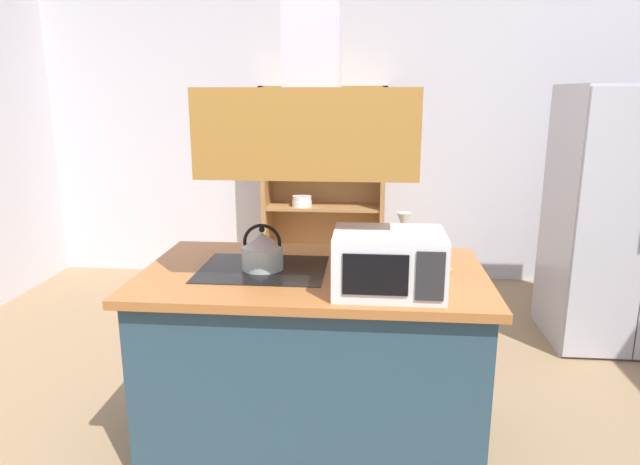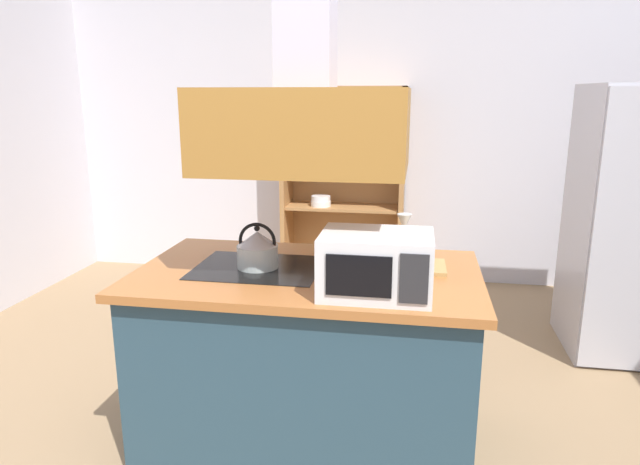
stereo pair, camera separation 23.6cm
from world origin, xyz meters
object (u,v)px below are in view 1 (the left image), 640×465
at_px(refrigerator, 625,218).
at_px(microwave, 388,262).
at_px(dish_cabinet, 324,198).
at_px(cutting_board, 413,264).
at_px(wine_glass_on_counter, 403,223).
at_px(kettle, 262,250).

bearing_deg(refrigerator, microwave, -135.02).
distance_m(dish_cabinet, microwave, 2.84).
relative_size(cutting_board, wine_glass_on_counter, 1.65).
relative_size(refrigerator, microwave, 3.87).
distance_m(refrigerator, dish_cabinet, 2.44).
relative_size(refrigerator, wine_glass_on_counter, 8.63).
xyz_separation_m(kettle, wine_glass_on_counter, (0.68, 0.40, 0.06)).
bearing_deg(cutting_board, wine_glass_on_counter, 98.14).
bearing_deg(cutting_board, refrigerator, 39.78).
xyz_separation_m(kettle, cutting_board, (0.72, 0.13, -0.08)).
relative_size(dish_cabinet, cutting_board, 5.23).
relative_size(refrigerator, kettle, 8.08).
height_order(kettle, microwave, microwave).
bearing_deg(refrigerator, kettle, -148.17).
height_order(dish_cabinet, microwave, dish_cabinet).
distance_m(refrigerator, cutting_board, 1.98).
xyz_separation_m(dish_cabinet, wine_glass_on_counter, (0.60, -2.13, 0.27)).
bearing_deg(dish_cabinet, kettle, -91.95).
relative_size(dish_cabinet, wine_glass_on_counter, 8.63).
bearing_deg(dish_cabinet, wine_glass_on_counter, -74.30).
relative_size(kettle, microwave, 0.48).
bearing_deg(cutting_board, microwave, -109.19).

